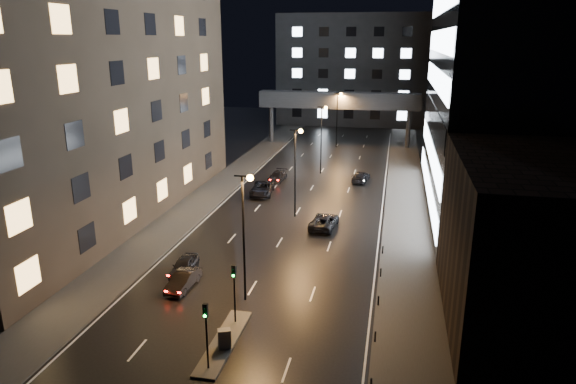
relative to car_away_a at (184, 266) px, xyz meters
name	(u,v)px	position (x,y,z in m)	size (l,w,h in m)	color
ground	(312,188)	(6.50, 28.58, -0.72)	(160.00, 160.00, 0.00)	black
sidewalk_left	(213,192)	(-6.00, 23.58, -0.65)	(5.00, 110.00, 0.15)	#383533
sidewalk_right	(406,204)	(19.00, 23.58, -0.65)	(5.00, 110.00, 0.15)	#383533
building_left	(78,34)	(-16.00, 12.58, 19.28)	(15.00, 48.00, 40.00)	#2D2319
building_right_low	(526,244)	(26.50, -2.42, 5.28)	(10.00, 18.00, 12.00)	black
building_right_glass	(539,10)	(31.50, 24.58, 21.78)	(20.00, 36.00, 45.00)	black
building_far	(353,70)	(6.50, 86.58, 11.78)	(34.00, 14.00, 25.00)	#333335
skybridge	(339,101)	(6.50, 58.58, 7.62)	(30.00, 3.00, 10.00)	#333335
median_island	(224,342)	(6.80, -9.42, -0.65)	(1.60, 8.00, 0.15)	#383533
traffic_signal_near	(234,284)	(6.80, -6.93, 2.37)	(0.28, 0.34, 4.40)	black
traffic_signal_far	(206,326)	(6.80, -12.43, 2.37)	(0.28, 0.34, 4.40)	black
bollard_row	(377,318)	(16.70, -4.92, -0.27)	(0.12, 25.12, 0.90)	black
streetlight_near	(245,222)	(6.66, -3.42, 5.77)	(1.45, 0.50, 10.15)	black
streetlight_mid_a	(297,161)	(6.66, 16.58, 5.77)	(1.45, 0.50, 10.15)	black
streetlight_mid_b	(322,131)	(6.66, 36.58, 5.77)	(1.45, 0.50, 10.15)	black
streetlight_far	(338,112)	(6.66, 56.58, 5.77)	(1.45, 0.50, 10.15)	black
car_away_a	(184,266)	(0.00, 0.00, 0.00)	(1.71, 4.25, 1.45)	black
car_away_b	(183,280)	(1.02, -2.60, -0.02)	(1.49, 4.26, 1.40)	black
car_away_c	(262,189)	(0.65, 24.03, 0.08)	(2.66, 5.78, 1.60)	black
car_away_d	(277,176)	(1.10, 30.96, -0.04)	(1.93, 4.75, 1.38)	black
car_toward_a	(324,221)	(10.28, 13.66, 0.03)	(2.49, 5.40, 1.50)	black
car_toward_b	(361,177)	(12.78, 33.20, -0.01)	(2.00, 4.91, 1.42)	black
utility_cabinet	(224,339)	(7.09, -10.16, 0.10)	(0.83, 0.53, 1.34)	#525255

